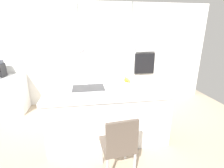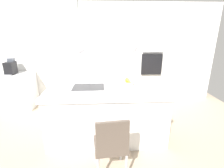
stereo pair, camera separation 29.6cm
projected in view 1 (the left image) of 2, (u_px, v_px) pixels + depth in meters
name	position (u px, v px, depth m)	size (l,w,h in m)	color
floor	(107.00, 133.00, 3.26)	(6.60, 6.60, 0.00)	tan
back_wall	(98.00, 55.00, 4.41)	(6.00, 0.10, 2.60)	white
kitchen_island	(107.00, 111.00, 3.11)	(2.09, 1.16, 0.96)	white
sink_basin	(88.00, 88.00, 2.92)	(0.56, 0.40, 0.02)	#2D2D30
faucet	(88.00, 77.00, 3.07)	(0.02, 0.17, 0.22)	silver
fruit_bowl	(126.00, 82.00, 3.08)	(0.25, 0.26, 0.16)	beige
side_counter	(1.00, 95.00, 3.96)	(1.10, 0.60, 0.90)	white
microwave	(145.00, 45.00, 4.46)	(0.54, 0.08, 0.34)	#9E9EA3
oven	(144.00, 64.00, 4.62)	(0.56, 0.08, 0.56)	black
chair_near	(119.00, 144.00, 2.18)	(0.47, 0.46, 0.91)	brown
pendant_light_left	(80.00, 48.00, 2.69)	(0.20, 0.20, 0.80)	silver
pendant_light_right	(131.00, 47.00, 2.82)	(0.20, 0.20, 0.80)	silver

